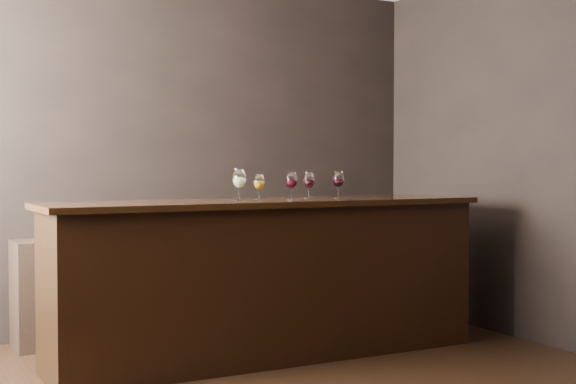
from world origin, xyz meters
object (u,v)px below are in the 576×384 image
glass_white (239,179)px  bar_counter (269,282)px  glass_red_b (309,181)px  glass_amber (259,183)px  glass_red_c (338,180)px  back_bar_shelf (159,285)px  glass_red_a (291,181)px

glass_white → bar_counter: bearing=8.4°
glass_red_b → bar_counter: bearing=-173.5°
glass_amber → glass_red_c: 0.60m
glass_red_c → glass_amber: bearing=175.2°
bar_counter → glass_white: glass_white is taller
glass_white → back_bar_shelf: bearing=100.0°
glass_red_b → glass_white: bearing=-172.7°
bar_counter → glass_red_b: (0.34, 0.04, 0.68)m
glass_amber → glass_red_a: 0.22m
glass_amber → glass_red_a: size_ratio=0.91×
glass_white → glass_red_b: size_ratio=1.14×
back_bar_shelf → glass_red_c: size_ratio=11.06×
bar_counter → glass_white: (-0.23, -0.03, 0.70)m
glass_red_a → glass_red_b: 0.20m
glass_red_a → back_bar_shelf: bearing=118.1°
glass_red_a → glass_red_c: (0.39, 0.02, 0.00)m
bar_counter → glass_red_c: 0.87m
back_bar_shelf → glass_white: glass_white is taller
glass_amber → glass_red_b: size_ratio=0.93×
glass_red_a → glass_red_b: glass_red_a is taller
glass_red_a → glass_red_c: size_ratio=0.98×
bar_counter → glass_red_a: bearing=-14.3°
glass_amber → back_bar_shelf: bearing=109.8°
glass_red_a → glass_red_b: bearing=23.0°
glass_red_a → glass_red_b: (0.18, 0.08, -0.00)m
glass_amber → glass_red_c: bearing=-4.8°
glass_red_b → glass_red_c: glass_red_c is taller
bar_counter → back_bar_shelf: 1.12m
bar_counter → glass_white: 0.73m
glass_white → glass_red_c: (0.77, 0.01, -0.01)m
back_bar_shelf → bar_counter: bearing=-67.9°
back_bar_shelf → glass_white: bearing=-80.0°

